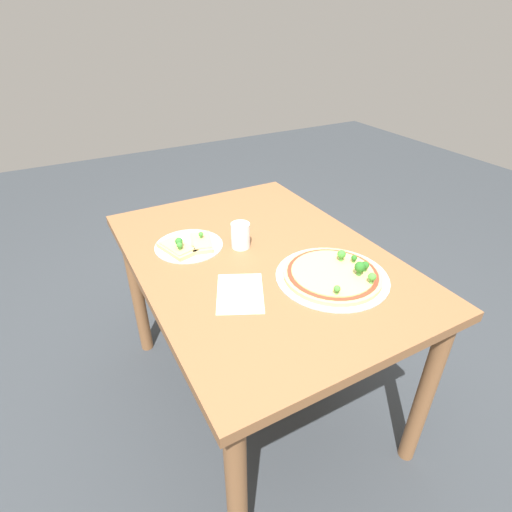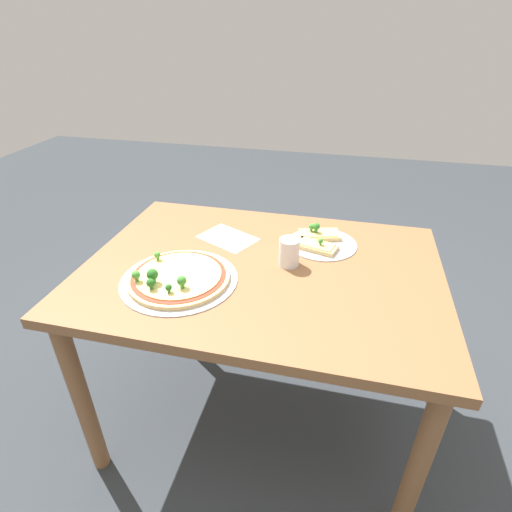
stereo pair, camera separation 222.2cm
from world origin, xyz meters
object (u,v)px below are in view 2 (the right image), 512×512
pizza_tray_slice (319,241)px  drinking_cup (289,252)px  dining_table (261,289)px  pizza_tray_whole (178,277)px

pizza_tray_slice → drinking_cup: 0.20m
dining_table → drinking_cup: drinking_cup is taller
drinking_cup → dining_table: bearing=20.1°
dining_table → pizza_tray_whole: bearing=31.5°
pizza_tray_whole → drinking_cup: drinking_cup is taller
dining_table → pizza_tray_slice: 0.30m
dining_table → drinking_cup: (-0.09, -0.03, 0.15)m
pizza_tray_slice → drinking_cup: bearing=63.5°
pizza_tray_slice → drinking_cup: (0.09, 0.18, 0.04)m
pizza_tray_whole → drinking_cup: size_ratio=3.89×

